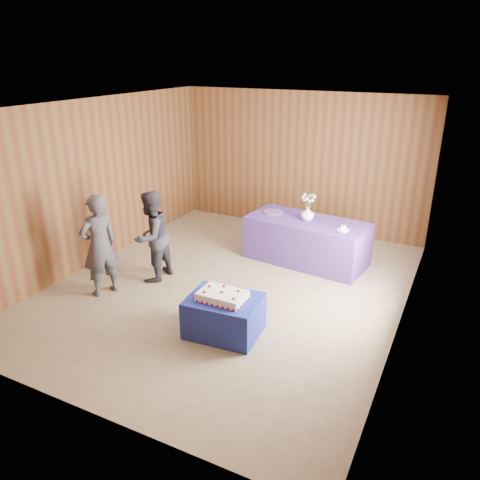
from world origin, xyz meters
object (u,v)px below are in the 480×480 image
Objects in this scene: serving_table at (306,241)px; sheet_cake at (222,296)px; vase at (308,214)px; guest_right at (151,236)px; cake_table at (224,316)px; guest_left at (99,246)px.

serving_table is 3.30× the size of sheet_cake.
sheet_cake is 2.65m from vase.
guest_right is at bearing 152.27° from sheet_cake.
cake_table is 0.59× the size of guest_left.
guest_left is at bearing -126.65° from serving_table.
serving_table is (0.20, 2.58, 0.12)m from cake_table.
guest_left reaches higher than vase.
guest_left reaches higher than guest_right.
cake_table is 0.63× the size of guest_right.
vase is at bearing 85.61° from sheet_cake.
cake_table is at bearing 106.23° from guest_left.
guest_left reaches higher than serving_table.
sheet_cake is 2.65× the size of vase.
serving_table is at bearing 85.40° from sheet_cake.
guest_right is (-1.94, -1.71, 0.34)m from serving_table.
serving_table is 1.39× the size of guest_right.
vase is 0.15× the size of guest_left.
guest_left is at bearing -26.38° from guest_right.
vase reaches higher than cake_table.
guest_left is at bearing -133.45° from vase.
vase is at bearing 133.45° from guest_right.
guest_right is at bearing 148.71° from cake_table.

